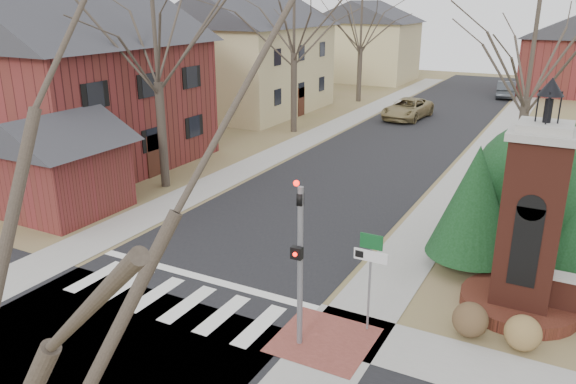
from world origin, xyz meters
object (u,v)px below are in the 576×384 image
Objects in this scene: sign_post at (370,263)px; brick_gate_monument at (529,239)px; traffic_signal_pole at (300,251)px; distant_car at (506,89)px; pickup_truck at (407,109)px.

sign_post is 4.55m from brick_gate_monument.
sign_post is 0.42× the size of brick_gate_monument.
sign_post is at bearing -138.58° from brick_gate_monument.
traffic_signal_pole is 1.64× the size of sign_post.
sign_post is 41.04m from distant_car.
traffic_signal_pole reaches higher than distant_car.
pickup_truck reaches higher than distant_car.
sign_post is at bearing -70.77° from pickup_truck.
pickup_truck is (-5.90, 29.03, -1.85)m from traffic_signal_pole.
brick_gate_monument is (3.41, 3.01, 0.22)m from sign_post.
pickup_truck is at bearing 63.04° from distant_car.
brick_gate_monument is 26.84m from pickup_truck.
distant_car is (-5.60, 37.96, -1.44)m from brick_gate_monument.
distant_car is at bearing 74.09° from pickup_truck.
traffic_signal_pole is 29.68m from pickup_truck.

